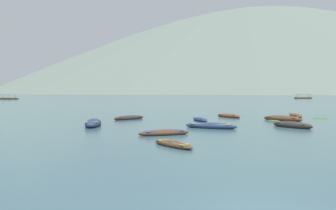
{
  "coord_description": "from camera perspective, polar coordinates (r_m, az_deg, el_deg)",
  "views": [
    {
      "loc": [
        -2.21,
        -6.79,
        2.97
      ],
      "look_at": [
        -3.36,
        54.0,
        0.47
      ],
      "focal_mm": 31.36,
      "sensor_mm": 36.0,
      "label": 1
    }
  ],
  "objects": [
    {
      "name": "ground_plane",
      "position": [
        1506.8,
        1.17,
        2.24
      ],
      "size": [
        6000.0,
        6000.0,
        0.0
      ],
      "primitive_type": "plane",
      "color": "#385660"
    },
    {
      "name": "mountain_1",
      "position": [
        2130.26,
        -26.06,
        9.85
      ],
      "size": [
        1985.19,
        1985.19,
        579.41
      ],
      "primitive_type": "cone",
      "color": "slate",
      "rests_on": "ground"
    },
    {
      "name": "mountain_2",
      "position": [
        1586.9,
        -11.73,
        6.87
      ],
      "size": [
        974.61,
        974.61,
        258.6
      ],
      "primitive_type": "cone",
      "color": "slate",
      "rests_on": "ground"
    },
    {
      "name": "mountain_3",
      "position": [
        1566.87,
        13.98,
        11.96
      ],
      "size": [
        2238.11,
        2238.11,
        532.82
      ],
      "primitive_type": "cone",
      "color": "slate",
      "rests_on": "ground"
    },
    {
      "name": "rowboat_0",
      "position": [
        31.24,
        6.24,
        -2.84
      ],
      "size": [
        1.82,
        3.4,
        0.47
      ],
      "color": "navy",
      "rests_on": "ground"
    },
    {
      "name": "rowboat_1",
      "position": [
        33.87,
        21.36,
        -2.47
      ],
      "size": [
        3.99,
        3.82,
        0.69
      ],
      "color": "#4C3323",
      "rests_on": "ground"
    },
    {
      "name": "rowboat_2",
      "position": [
        33.25,
        -7.58,
        -2.49
      ],
      "size": [
        3.57,
        3.34,
        0.55
      ],
      "color": "#2D2826",
      "rests_on": "ground"
    },
    {
      "name": "rowboat_3",
      "position": [
        27.19,
        -14.33,
        -3.45
      ],
      "size": [
        1.92,
        4.27,
        0.81
      ],
      "color": "navy",
      "rests_on": "ground"
    },
    {
      "name": "rowboat_4",
      "position": [
        20.79,
        -0.76,
        -5.42
      ],
      "size": [
        3.83,
        2.03,
        0.49
      ],
      "color": "#4C3323",
      "rests_on": "ground"
    },
    {
      "name": "rowboat_5",
      "position": [
        36.5,
        11.68,
        -2.09
      ],
      "size": [
        2.9,
        3.73,
        0.54
      ],
      "color": "brown",
      "rests_on": "ground"
    },
    {
      "name": "rowboat_6",
      "position": [
        25.05,
        8.32,
        -4.04
      ],
      "size": [
        4.54,
        2.69,
        0.6
      ],
      "color": "navy",
      "rests_on": "ground"
    },
    {
      "name": "rowboat_7",
      "position": [
        39.33,
        23.54,
        -1.91
      ],
      "size": [
        1.45,
        3.99,
        0.55
      ],
      "color": "brown",
      "rests_on": "ground"
    },
    {
      "name": "rowboat_8",
      "position": [
        27.41,
        22.99,
        -3.61
      ],
      "size": [
        3.14,
        3.47,
        0.67
      ],
      "color": "#2D2826",
      "rests_on": "ground"
    },
    {
      "name": "rowboat_9",
      "position": [
        16.42,
        0.98,
        -7.63
      ],
      "size": [
        2.6,
        2.88,
        0.38
      ],
      "color": "#4C3323",
      "rests_on": "ground"
    },
    {
      "name": "ferry_0",
      "position": [
        152.22,
        -28.93,
        1.11
      ],
      "size": [
        11.61,
        7.8,
        2.54
      ],
      "color": "brown",
      "rests_on": "ground"
    },
    {
      "name": "ferry_2",
      "position": [
        165.96,
        24.78,
        1.27
      ],
      "size": [
        7.9,
        3.05,
        2.54
      ],
      "color": "brown",
      "rests_on": "ground"
    },
    {
      "name": "weed_patch_0",
      "position": [
        34.29,
        19.9,
        -2.75
      ],
      "size": [
        1.46,
        2.53,
        0.14
      ],
      "primitive_type": "ellipsoid",
      "rotation": [
        0.0,
        0.0,
        3.14
      ],
      "color": "#477033",
      "rests_on": "ground"
    },
    {
      "name": "weed_patch_2",
      "position": [
        38.32,
        27.52,
        -2.35
      ],
      "size": [
        2.55,
        2.4,
        0.14
      ],
      "primitive_type": "ellipsoid",
      "rotation": [
        0.0,
        0.0,
        2.02
      ],
      "color": "#38662D",
      "rests_on": "ground"
    }
  ]
}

